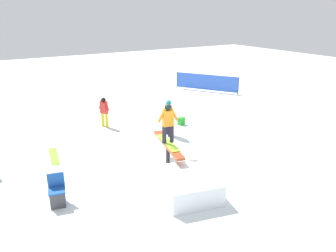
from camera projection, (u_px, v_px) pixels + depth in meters
ground_plane at (168, 167)px, 11.06m from camera, size 60.00×60.00×0.00m
rail_feature at (168, 147)px, 10.81m from camera, size 2.48×0.83×0.89m
snow_kicker_ramp at (188, 185)px, 9.35m from camera, size 2.09×1.87×0.62m
main_rider_on_rail at (168, 125)px, 10.54m from camera, size 1.58×0.71×1.34m
bystander_teal at (169, 116)px, 13.61m from camera, size 0.68×0.31×1.54m
bystander_red at (104, 110)px, 14.66m from camera, size 0.58×0.34×1.36m
loose_snowboard_white at (253, 144)px, 12.91m from camera, size 1.48×0.85×0.02m
loose_snowboard_lime at (54, 156)px, 11.89m from camera, size 1.58×0.50×0.02m
folding_chair at (57, 191)px, 8.84m from camera, size 0.53×0.53×0.88m
backpack_on_snow at (181, 121)px, 15.12m from camera, size 0.30×0.35×0.34m
safety_fence at (207, 82)px, 21.13m from camera, size 3.55×2.35×1.10m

